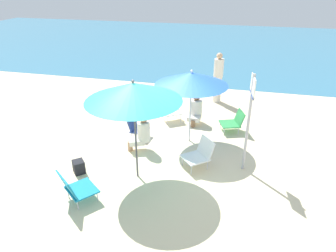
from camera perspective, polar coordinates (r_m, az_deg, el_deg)
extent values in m
plane|color=beige|center=(6.98, -2.44, -7.70)|extent=(40.00, 40.00, 0.00)
cube|color=teal|center=(19.69, 8.93, 14.52)|extent=(40.00, 16.00, 0.01)
cylinder|color=#4C4C51|center=(6.22, -5.96, -1.22)|extent=(0.04, 0.04, 2.07)
cone|color=teal|center=(5.88, -6.34, 6.24)|extent=(1.86, 1.86, 0.35)
sphere|color=#4C4C51|center=(5.81, -6.44, 8.15)|extent=(0.06, 0.06, 0.06)
cylinder|color=silver|center=(7.68, 4.09, 3.28)|extent=(0.04, 0.04, 1.81)
cone|color=blue|center=(7.42, 4.28, 8.63)|extent=(1.76, 1.76, 0.31)
sphere|color=silver|center=(7.37, 4.33, 9.99)|extent=(0.06, 0.06, 0.06)
cube|color=teal|center=(6.19, -15.46, -11.08)|extent=(0.74, 0.73, 0.03)
cube|color=teal|center=(6.00, -17.98, -10.22)|extent=(0.54, 0.47, 0.42)
cylinder|color=silver|center=(6.49, -14.56, -10.40)|extent=(0.02, 0.02, 0.22)
cylinder|color=silver|center=(6.15, -12.77, -12.46)|extent=(0.02, 0.02, 0.22)
cylinder|color=silver|center=(6.39, -17.77, -11.53)|extent=(0.02, 0.02, 0.22)
cylinder|color=silver|center=(6.05, -16.15, -13.70)|extent=(0.02, 0.02, 0.22)
cube|color=#33934C|center=(8.58, 11.18, 0.38)|extent=(0.63, 0.63, 0.03)
cube|color=#33934C|center=(8.58, 12.95, 1.54)|extent=(0.30, 0.52, 0.35)
cylinder|color=silver|center=(8.41, 10.21, -1.00)|extent=(0.02, 0.02, 0.21)
cylinder|color=silver|center=(8.75, 9.53, 0.19)|extent=(0.02, 0.02, 0.21)
cylinder|color=silver|center=(8.52, 12.74, -0.86)|extent=(0.02, 0.02, 0.21)
cylinder|color=silver|center=(8.86, 11.97, 0.30)|extent=(0.02, 0.02, 0.21)
cube|color=white|center=(6.88, 4.96, -5.80)|extent=(0.71, 0.71, 0.03)
cube|color=white|center=(6.90, 6.94, -3.85)|extent=(0.43, 0.47, 0.39)
cylinder|color=silver|center=(6.72, 4.28, -7.99)|extent=(0.02, 0.02, 0.24)
cylinder|color=silver|center=(7.00, 2.63, -6.38)|extent=(0.02, 0.02, 0.24)
cylinder|color=silver|center=(6.91, 7.23, -7.09)|extent=(0.02, 0.02, 0.24)
cylinder|color=silver|center=(7.18, 5.50, -5.57)|extent=(0.02, 0.02, 0.24)
cube|color=white|center=(8.99, 0.71, 2.50)|extent=(0.69, 0.67, 0.03)
cube|color=white|center=(9.13, 0.17, 4.14)|extent=(0.52, 0.41, 0.36)
cylinder|color=silver|center=(8.97, 2.37, 1.41)|extent=(0.02, 0.02, 0.26)
cylinder|color=silver|center=(8.83, -0.16, 1.01)|extent=(0.02, 0.02, 0.26)
cylinder|color=silver|center=(9.27, 1.52, 2.28)|extent=(0.02, 0.02, 0.26)
cylinder|color=silver|center=(9.14, -0.93, 1.91)|extent=(0.02, 0.02, 0.26)
cube|color=navy|center=(8.13, -5.15, -0.74)|extent=(0.44, 0.47, 0.03)
cube|color=navy|center=(8.11, -6.62, 0.89)|extent=(0.20, 0.45, 0.43)
cylinder|color=silver|center=(8.27, -3.60, -1.10)|extent=(0.02, 0.02, 0.21)
cylinder|color=silver|center=(7.98, -4.54, -2.20)|extent=(0.02, 0.02, 0.21)
cylinder|color=silver|center=(8.38, -5.66, -0.77)|extent=(0.02, 0.02, 0.21)
cylinder|color=silver|center=(8.10, -6.66, -1.84)|extent=(0.02, 0.02, 0.21)
cube|color=silver|center=(7.56, -5.76, -2.76)|extent=(0.45, 0.42, 0.12)
cylinder|color=tan|center=(7.61, -6.92, -3.66)|extent=(0.12, 0.12, 0.24)
cylinder|color=silver|center=(7.46, -4.46, -1.00)|extent=(0.30, 0.30, 0.49)
sphere|color=tan|center=(7.31, -4.56, 1.47)|extent=(0.22, 0.22, 0.22)
cylinder|color=silver|center=(10.51, 8.97, 6.66)|extent=(0.26, 0.26, 0.86)
cylinder|color=silver|center=(10.30, 9.25, 10.43)|extent=(0.31, 0.31, 0.58)
sphere|color=#DBAD84|center=(10.20, 9.41, 12.52)|extent=(0.19, 0.19, 0.19)
cube|color=silver|center=(8.84, 4.84, 1.51)|extent=(0.37, 0.38, 0.12)
cylinder|color=#896042|center=(8.74, 4.59, 0.47)|extent=(0.12, 0.12, 0.21)
cylinder|color=silver|center=(8.91, 5.14, 3.35)|extent=(0.35, 0.35, 0.47)
sphere|color=#896042|center=(8.78, 5.23, 5.42)|extent=(0.22, 0.22, 0.22)
cylinder|color=#ADADB2|center=(6.63, 14.41, 0.25)|extent=(0.06, 0.06, 2.16)
cube|color=white|center=(6.32, 15.24, 7.04)|extent=(0.09, 0.53, 0.39)
cube|color=navy|center=(6.38, 15.07, 5.63)|extent=(0.09, 0.53, 0.06)
cube|color=black|center=(7.02, -15.97, -7.17)|extent=(0.33, 0.34, 0.28)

